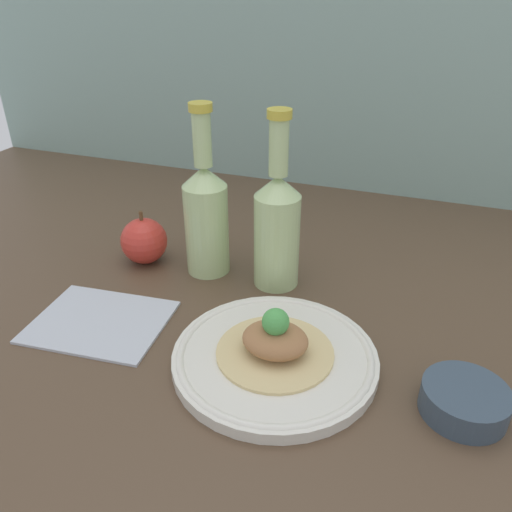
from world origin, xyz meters
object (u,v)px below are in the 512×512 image
object	(u,v)px
plated_food	(275,341)
dipping_bowl	(464,401)
cider_bottle_right	(277,225)
cider_bottle_left	(206,214)
apple	(144,241)
plate	(275,357)

from	to	relation	value
plated_food	dipping_bowl	bearing A→B (deg)	-1.31
cider_bottle_right	plated_food	bearing A→B (deg)	-72.26
cider_bottle_left	apple	world-z (taller)	cider_bottle_left
cider_bottle_left	cider_bottle_right	world-z (taller)	same
plate	cider_bottle_left	size ratio (longest dim) A/B	0.94
cider_bottle_right	plate	bearing A→B (deg)	-72.26
cider_bottle_right	dipping_bowl	world-z (taller)	cider_bottle_right
plated_food	cider_bottle_right	xyz separation A→B (cm)	(-5.71, 17.85, 6.43)
plated_food	cider_bottle_left	bearing A→B (deg)	133.83
cider_bottle_right	apple	size ratio (longest dim) A/B	2.93
plate	plated_food	world-z (taller)	plated_food
plated_food	dipping_bowl	world-z (taller)	plated_food
plated_food	cider_bottle_right	distance (cm)	19.81
cider_bottle_right	dipping_bowl	size ratio (longest dim) A/B	2.85
cider_bottle_left	cider_bottle_right	size ratio (longest dim) A/B	1.00
plated_food	apple	xyz separation A→B (cm)	(-28.06, 16.70, 0.41)
plated_food	cider_bottle_left	world-z (taller)	cider_bottle_left
cider_bottle_left	apple	distance (cm)	12.53
cider_bottle_right	cider_bottle_left	bearing A→B (deg)	180.00
apple	dipping_bowl	size ratio (longest dim) A/B	0.97
cider_bottle_left	dipping_bowl	xyz separation A→B (cm)	(38.68, -18.34, -8.19)
plate	cider_bottle_left	bearing A→B (deg)	133.83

